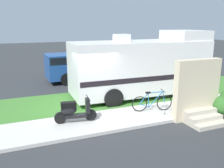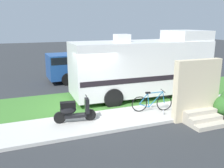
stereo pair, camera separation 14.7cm
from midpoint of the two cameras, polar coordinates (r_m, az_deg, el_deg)
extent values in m
plane|color=#2D3033|center=(10.62, -4.16, -6.63)|extent=(80.00, 80.00, 0.00)
cube|color=beige|center=(9.54, -1.98, -8.69)|extent=(24.00, 2.00, 0.12)
cube|color=#3D752D|center=(11.97, -6.32, -4.06)|extent=(24.00, 3.40, 0.08)
cube|color=silver|center=(12.56, 7.07, 4.03)|extent=(7.08, 2.53, 2.55)
cube|color=silver|center=(13.79, 17.16, 10.80)|extent=(1.85, 2.30, 0.50)
cube|color=black|center=(12.63, 7.02, 2.32)|extent=(6.94, 2.55, 0.24)
cube|color=black|center=(14.42, 19.65, 6.41)|extent=(0.12, 2.03, 0.90)
cube|color=silver|center=(11.95, 2.70, 10.64)|extent=(0.71, 0.61, 0.36)
cylinder|color=black|center=(14.83, 12.43, 0.91)|extent=(0.91, 0.30, 0.90)
cylinder|color=black|center=(13.03, 17.79, -1.26)|extent=(0.91, 0.30, 0.90)
cylinder|color=black|center=(13.12, -2.91, -0.49)|extent=(0.91, 0.30, 0.90)
cylinder|color=black|center=(11.04, 0.65, -3.30)|extent=(0.91, 0.30, 0.90)
cylinder|color=black|center=(9.43, -4.65, -7.16)|extent=(0.45, 0.15, 0.44)
cylinder|color=black|center=(9.33, -11.62, -7.67)|extent=(0.45, 0.15, 0.44)
cube|color=black|center=(9.36, -8.12, -7.31)|extent=(0.83, 0.38, 0.10)
cube|color=black|center=(9.18, -9.78, -4.75)|extent=(0.59, 0.33, 0.20)
ellipsoid|color=black|center=(9.24, -9.73, -5.92)|extent=(0.63, 0.37, 0.36)
cube|color=black|center=(9.29, -5.39, -5.03)|extent=(0.18, 0.33, 0.56)
cylinder|color=black|center=(9.18, -5.44, -2.96)|extent=(0.10, 0.50, 0.04)
sphere|color=white|center=(9.23, -5.42, -3.97)|extent=(0.12, 0.12, 0.12)
torus|color=black|center=(10.63, 12.43, -4.34)|extent=(0.65, 0.20, 0.66)
torus|color=black|center=(10.32, 6.81, -4.66)|extent=(0.65, 0.20, 0.66)
cylinder|color=#1E6699|center=(10.46, 10.55, -3.54)|extent=(0.60, 0.18, 0.67)
cylinder|color=#1E6699|center=(10.37, 8.84, -3.76)|extent=(0.11, 0.06, 0.60)
cylinder|color=#1E6699|center=(10.36, 10.45, -1.97)|extent=(0.64, 0.19, 0.09)
cylinder|color=#1E6699|center=(10.40, 7.89, -4.99)|extent=(0.42, 0.14, 0.18)
cylinder|color=#1E6699|center=(10.29, 7.77, -3.42)|extent=(0.37, 0.13, 0.47)
cylinder|color=#1E6699|center=(10.54, 12.29, -3.06)|extent=(0.13, 0.06, 0.51)
cube|color=black|center=(10.27, 8.74, -2.02)|extent=(0.22, 0.15, 0.06)
cylinder|color=black|center=(10.44, 12.15, -1.56)|extent=(0.15, 0.51, 0.03)
cube|color=#1E478C|center=(16.05, -10.24, 4.18)|extent=(2.43, 1.98, 1.53)
cube|color=black|center=(15.97, -10.32, 5.83)|extent=(2.31, 2.00, 0.44)
cube|color=#1E478C|center=(16.89, -1.41, 3.43)|extent=(2.95, 1.99, 0.69)
cylinder|color=black|center=(15.26, -10.03, 1.13)|extent=(0.77, 0.26, 0.76)
cylinder|color=black|center=(17.01, -11.45, 2.40)|extent=(0.77, 0.26, 0.76)
cylinder|color=black|center=(16.24, 0.91, 2.13)|extent=(0.77, 0.26, 0.76)
cylinder|color=black|center=(17.90, -1.47, 3.25)|extent=(0.77, 0.26, 0.76)
cube|color=#BCB29E|center=(10.03, 21.29, -8.39)|extent=(1.40, 0.96, 0.16)
cube|color=#BCB29E|center=(10.08, 20.76, -7.25)|extent=(1.40, 0.64, 0.16)
cube|color=#BCB29E|center=(10.14, 20.23, -6.12)|extent=(1.40, 0.32, 0.16)
cube|color=beige|center=(10.13, 19.46, -1.33)|extent=(2.00, 0.30, 2.40)
cylinder|color=#B2B2B7|center=(10.21, 12.25, -6.54)|extent=(0.07, 0.07, 0.18)
cylinder|color=#B2B2B7|center=(10.17, 12.28, -5.96)|extent=(0.03, 0.03, 0.04)
cylinder|color=black|center=(10.16, 12.29, -5.84)|extent=(0.04, 0.04, 0.01)
cylinder|color=brown|center=(11.87, 17.04, -3.80)|extent=(0.08, 0.08, 0.22)
cylinder|color=brown|center=(11.84, 17.08, -3.19)|extent=(0.04, 0.04, 0.04)
cylinder|color=black|center=(11.83, 17.09, -3.07)|extent=(0.04, 0.04, 0.02)
camera|label=1|loc=(0.07, -89.61, 0.10)|focal=39.31mm
camera|label=2|loc=(0.07, 90.39, -0.10)|focal=39.31mm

